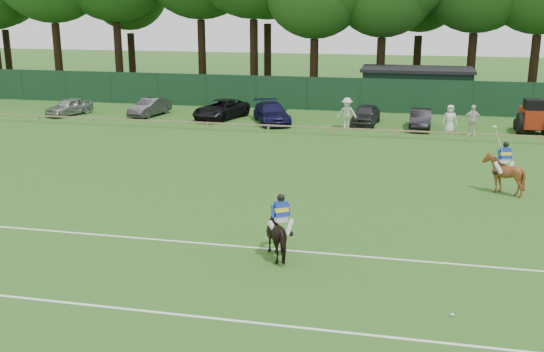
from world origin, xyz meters
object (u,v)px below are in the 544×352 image
(hatch_grey, at_px, (366,115))
(spectator_mid, at_px, (472,120))
(suv_black, at_px, (221,109))
(polo_ball, at_px, (452,315))
(horse_chestnut, at_px, (503,174))
(spectator_left, at_px, (347,113))
(sedan_grey, at_px, (150,107))
(sedan_navy, at_px, (272,113))
(horse_dark, at_px, (281,235))
(utility_shed, at_px, (416,87))
(tractor, at_px, (532,117))
(spectator_right, at_px, (450,119))
(sedan_silver, at_px, (69,107))
(estate_black, at_px, (421,119))

(hatch_grey, relative_size, spectator_mid, 2.05)
(suv_black, relative_size, polo_ball, 53.21)
(spectator_mid, distance_m, polo_ball, 24.36)
(horse_chestnut, distance_m, spectator_left, 15.35)
(sedan_grey, xyz_separation_m, spectator_left, (14.26, -1.53, 0.36))
(horse_chestnut, bearing_deg, sedan_grey, -48.01)
(sedan_navy, xyz_separation_m, spectator_left, (5.13, -0.71, 0.30))
(sedan_navy, bearing_deg, polo_ball, -92.00)
(suv_black, bearing_deg, spectator_left, 7.16)
(horse_dark, height_order, spectator_mid, spectator_mid)
(suv_black, relative_size, utility_shed, 0.57)
(suv_black, xyz_separation_m, polo_ball, (14.27, -26.55, -0.62))
(horse_dark, xyz_separation_m, spectator_mid, (7.57, 21.26, 0.18))
(hatch_grey, height_order, tractor, tractor)
(suv_black, distance_m, polo_ball, 30.15)
(sedan_navy, relative_size, utility_shed, 0.56)
(utility_shed, bearing_deg, spectator_mid, -71.98)
(spectator_right, bearing_deg, sedan_silver, 174.44)
(sedan_silver, relative_size, spectator_right, 2.02)
(horse_chestnut, xyz_separation_m, spectator_right, (-1.57, 12.73, 0.04))
(horse_dark, xyz_separation_m, sedan_grey, (-14.41, 23.58, -0.14))
(suv_black, height_order, tractor, tractor)
(sedan_silver, relative_size, sedan_navy, 0.76)
(spectator_left, relative_size, utility_shed, 0.24)
(tractor, bearing_deg, sedan_navy, 179.00)
(hatch_grey, bearing_deg, utility_shed, 73.58)
(hatch_grey, distance_m, spectator_left, 1.89)
(horse_chestnut, distance_m, estate_black, 14.32)
(spectator_left, distance_m, spectator_mid, 7.75)
(suv_black, relative_size, sedan_navy, 1.01)
(sedan_grey, bearing_deg, sedan_silver, -159.71)
(sedan_silver, distance_m, sedan_navy, 14.95)
(horse_dark, distance_m, tractor, 25.55)
(utility_shed, bearing_deg, hatch_grey, -111.98)
(sedan_navy, distance_m, tractor, 16.53)
(horse_dark, relative_size, spectator_mid, 0.96)
(estate_black, height_order, spectator_mid, spectator_mid)
(horse_chestnut, height_order, spectator_right, spectator_right)
(spectator_right, bearing_deg, suv_black, 169.49)
(horse_dark, bearing_deg, sedan_silver, -78.73)
(sedan_navy, height_order, tractor, tractor)
(polo_ball, distance_m, tractor, 26.62)
(spectator_right, relative_size, polo_ball, 19.91)
(horse_chestnut, xyz_separation_m, sedan_grey, (-22.26, 14.63, -0.23))
(horse_chestnut, bearing_deg, spectator_right, -97.66)
(suv_black, bearing_deg, horse_chestnut, -23.93)
(hatch_grey, distance_m, spectator_mid, 6.99)
(sedan_grey, xyz_separation_m, hatch_grey, (15.38, -0.04, 0.03))
(horse_chestnut, bearing_deg, horse_dark, 34.02)
(horse_chestnut, height_order, estate_black, horse_chestnut)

